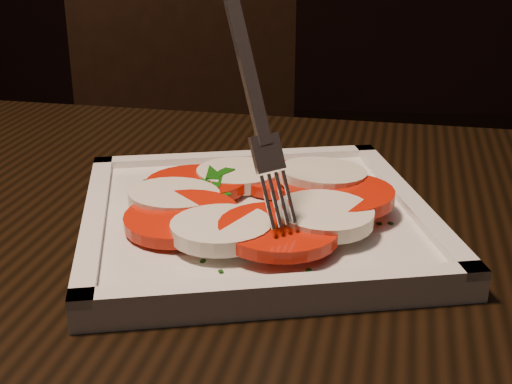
# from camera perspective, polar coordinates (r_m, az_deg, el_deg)

# --- Properties ---
(chair) EXTENTS (0.54, 0.54, 0.93)m
(chair) POSITION_cam_1_polar(r_m,az_deg,el_deg) (1.31, -4.70, 2.31)
(chair) COLOR black
(chair) RESTS_ON ground
(plate) EXTENTS (0.29, 0.29, 0.01)m
(plate) POSITION_cam_1_polar(r_m,az_deg,el_deg) (0.52, 0.00, -2.31)
(plate) COLOR white
(plate) RESTS_ON table
(caprese_salad) EXTENTS (0.19, 0.20, 0.03)m
(caprese_salad) POSITION_cam_1_polar(r_m,az_deg,el_deg) (0.51, -0.01, -0.54)
(caprese_salad) COLOR red
(caprese_salad) RESTS_ON plate
(fork) EXTENTS (0.08, 0.08, 0.17)m
(fork) POSITION_cam_1_polar(r_m,az_deg,el_deg) (0.45, -1.26, 9.43)
(fork) COLOR white
(fork) RESTS_ON caprese_salad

